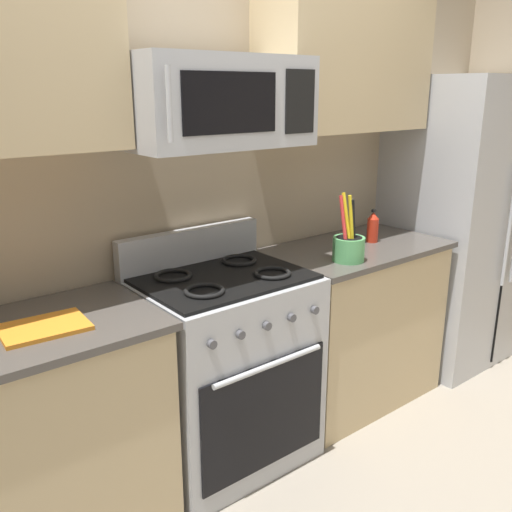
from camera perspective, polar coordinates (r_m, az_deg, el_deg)
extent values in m
cube|color=tan|center=(2.69, -8.10, 7.50)|extent=(8.00, 0.10, 2.60)
cube|color=#B2B5BA|center=(2.67, -3.22, -11.69)|extent=(0.76, 0.59, 0.91)
cube|color=black|center=(2.51, 0.98, -16.09)|extent=(0.67, 0.01, 0.51)
cylinder|color=#B2B5BA|center=(2.36, 1.42, -11.16)|extent=(0.57, 0.02, 0.02)
cube|color=black|center=(2.48, -3.39, -2.24)|extent=(0.73, 0.53, 0.02)
cube|color=#B2B5BA|center=(2.67, -6.74, 0.89)|extent=(0.76, 0.06, 0.18)
torus|color=black|center=(2.28, -5.32, -3.59)|extent=(0.17, 0.17, 0.02)
torus|color=black|center=(2.49, 1.70, -1.78)|extent=(0.17, 0.17, 0.02)
torus|color=black|center=(2.48, -8.50, -2.00)|extent=(0.17, 0.17, 0.02)
torus|color=black|center=(2.67, -1.76, -0.45)|extent=(0.17, 0.17, 0.02)
cylinder|color=#4C4C51|center=(2.15, -4.52, -9.02)|extent=(0.04, 0.02, 0.04)
cylinder|color=#4C4C51|center=(2.22, -1.58, -8.08)|extent=(0.04, 0.02, 0.04)
cylinder|color=#4C4C51|center=(2.30, 1.16, -7.19)|extent=(0.04, 0.02, 0.04)
cylinder|color=#4C4C51|center=(2.38, 3.71, -6.34)|extent=(0.04, 0.02, 0.04)
cylinder|color=#4C4C51|center=(2.47, 6.07, -5.54)|extent=(0.04, 0.02, 0.04)
cube|color=tan|center=(3.22, 9.91, -7.04)|extent=(0.96, 0.55, 0.88)
cube|color=#4C4742|center=(3.06, 10.34, 0.77)|extent=(1.00, 0.59, 0.03)
cube|color=#B2B5BA|center=(3.81, 20.03, 3.25)|extent=(0.86, 0.66, 1.80)
cube|color=black|center=(3.65, 24.49, 2.20)|extent=(0.01, 0.01, 1.71)
cylinder|color=#B2B5BA|center=(3.58, 24.57, 2.69)|extent=(0.02, 0.02, 0.72)
cube|color=#B2B5BA|center=(2.37, -4.14, 15.50)|extent=(0.78, 0.40, 0.37)
cube|color=black|center=(2.17, -2.57, 15.41)|extent=(0.43, 0.01, 0.23)
cube|color=black|center=(2.39, 4.54, 15.50)|extent=(0.16, 0.01, 0.26)
cylinder|color=#B2B5BA|center=(1.99, -8.91, 15.11)|extent=(0.02, 0.02, 0.26)
cube|color=tan|center=(3.06, 9.25, 19.87)|extent=(0.99, 0.34, 0.78)
cylinder|color=#59AD66|center=(2.77, 9.47, 0.71)|extent=(0.16, 0.16, 0.12)
cylinder|color=black|center=(2.77, 9.48, 0.90)|extent=(0.13, 0.13, 0.10)
cylinder|color=red|center=(2.71, 9.03, 2.94)|extent=(0.02, 0.08, 0.30)
cylinder|color=yellow|center=(2.73, 9.39, 3.15)|extent=(0.03, 0.10, 0.31)
cylinder|color=yellow|center=(2.71, 9.77, 2.95)|extent=(0.04, 0.03, 0.31)
cylinder|color=black|center=(2.73, 9.90, 2.82)|extent=(0.06, 0.03, 0.29)
cube|color=orange|center=(2.11, -20.93, -6.85)|extent=(0.31, 0.23, 0.02)
cylinder|color=red|center=(3.14, 11.87, 2.60)|extent=(0.06, 0.06, 0.13)
cone|color=red|center=(3.12, 11.96, 4.10)|extent=(0.06, 0.06, 0.04)
cylinder|color=black|center=(3.12, 11.99, 4.56)|extent=(0.03, 0.03, 0.01)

